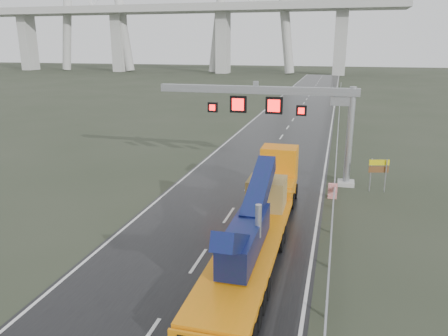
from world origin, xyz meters
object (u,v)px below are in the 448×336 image
(heavy_haul_truck, at_px, (263,206))
(exit_sign_pair, at_px, (379,169))
(sign_gantry, at_px, (284,107))
(striped_barrier, at_px, (333,191))

(heavy_haul_truck, bearing_deg, exit_sign_pair, 53.97)
(sign_gantry, xyz_separation_m, exit_sign_pair, (6.90, -0.99, -3.95))
(sign_gantry, height_order, exit_sign_pair, sign_gantry)
(exit_sign_pair, xyz_separation_m, striped_barrier, (-3.00, -2.18, -1.16))
(heavy_haul_truck, bearing_deg, striped_barrier, 62.51)
(heavy_haul_truck, height_order, exit_sign_pair, heavy_haul_truck)
(sign_gantry, height_order, heavy_haul_truck, sign_gantry)
(sign_gantry, xyz_separation_m, heavy_haul_truck, (0.32, -10.09, -3.99))
(sign_gantry, bearing_deg, heavy_haul_truck, -88.16)
(sign_gantry, height_order, striped_barrier, sign_gantry)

